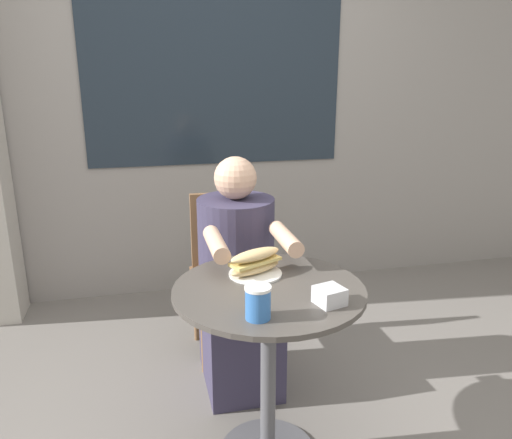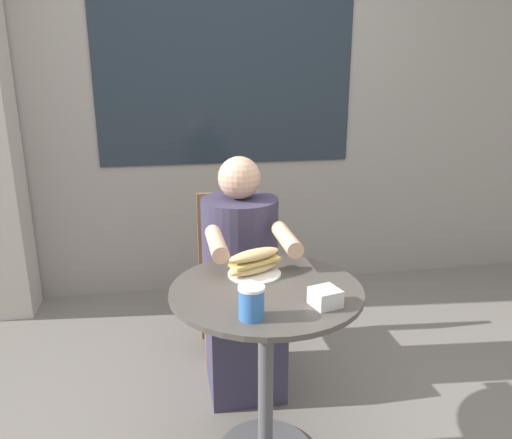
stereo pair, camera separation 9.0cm
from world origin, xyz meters
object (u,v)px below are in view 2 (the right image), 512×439
(cafe_table, at_px, (266,336))
(diner_chair, at_px, (232,257))
(sandwich_on_plate, at_px, (254,264))
(seated_diner, at_px, (242,290))
(drink_cup, at_px, (251,302))

(cafe_table, relative_size, diner_chair, 0.85)
(diner_chair, bearing_deg, sandwich_on_plate, 88.84)
(seated_diner, distance_m, drink_cup, 0.83)
(diner_chair, distance_m, sandwich_on_plate, 0.82)
(cafe_table, bearing_deg, drink_cup, -113.21)
(cafe_table, bearing_deg, diner_chair, 90.48)
(sandwich_on_plate, relative_size, drink_cup, 2.11)
(drink_cup, bearing_deg, diner_chair, 85.57)
(sandwich_on_plate, height_order, drink_cup, drink_cup)
(diner_chair, relative_size, sandwich_on_plate, 3.71)
(diner_chair, height_order, seated_diner, seated_diner)
(cafe_table, distance_m, diner_chair, 0.90)
(sandwich_on_plate, xyz_separation_m, drink_cup, (-0.07, -0.35, 0.01))
(cafe_table, distance_m, seated_diner, 0.55)
(cafe_table, relative_size, drink_cup, 6.70)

